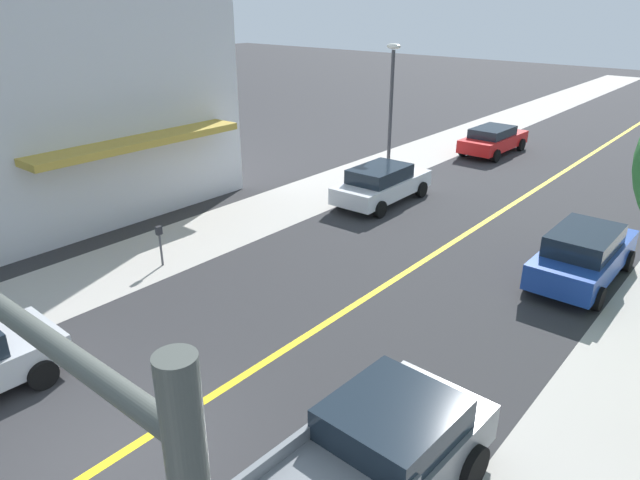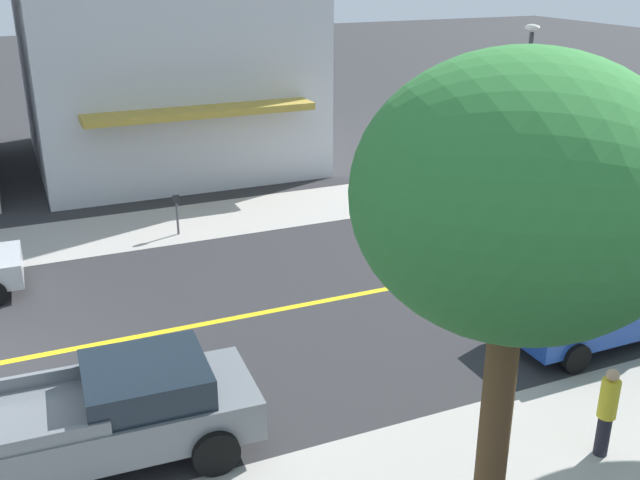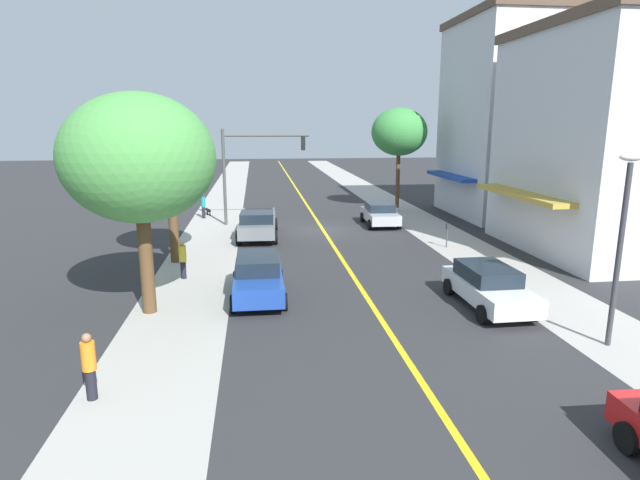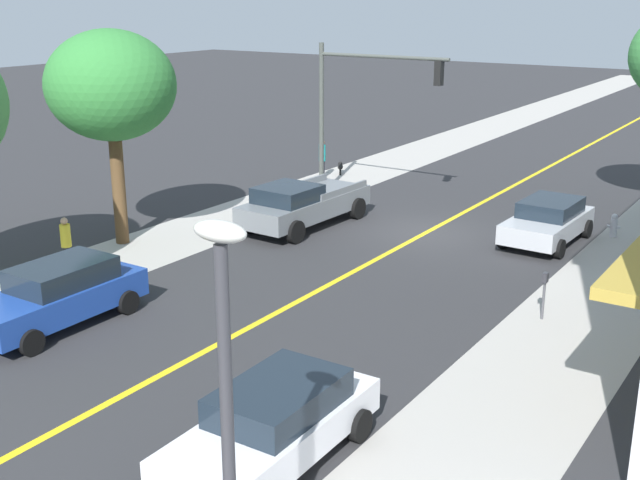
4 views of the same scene
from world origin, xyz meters
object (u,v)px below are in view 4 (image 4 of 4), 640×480
pedestrian_yellow_shirt (66,242)px  white_sedan_left_curb (274,423)px  silver_sedan_left_curb (548,220)px  grey_pickup_truck (302,204)px  traffic_light_mast (359,96)px  small_dog (340,167)px  fire_hydrant (614,225)px  parking_meter (544,289)px  street_lamp (226,397)px  street_tree_right_corner (111,87)px  blue_sedan_right_curb (58,294)px  pedestrian_teal_shirt (322,158)px

pedestrian_yellow_shirt → white_sedan_left_curb: bearing=-90.3°
silver_sedan_left_curb → grey_pickup_truck: bearing=-67.7°
traffic_light_mast → small_dog: 6.37m
pedestrian_yellow_shirt → fire_hydrant: bearing=-22.3°
fire_hydrant → parking_meter: size_ratio=0.64×
street_lamp → pedestrian_yellow_shirt: bearing=-32.5°
street_tree_right_corner → blue_sedan_right_curb: 8.31m
street_tree_right_corner → traffic_light_mast: 10.13m
fire_hydrant → parking_meter: (-0.38, 8.61, 0.44)m
street_tree_right_corner → traffic_light_mast: bearing=-111.6°
street_lamp → small_dog: 28.66m
street_lamp → pedestrian_teal_shirt: bearing=-59.0°
parking_meter → street_lamp: bearing=91.3°
white_sedan_left_curb → traffic_light_mast: bearing=-154.3°
white_sedan_left_curb → blue_sedan_right_curb: bearing=-104.5°
silver_sedan_left_curb → pedestrian_teal_shirt: (11.78, -4.05, 0.19)m
fire_hydrant → traffic_light_mast: traffic_light_mast is taller
traffic_light_mast → street_lamp: (-10.68, 20.97, -0.62)m
street_lamp → pedestrian_teal_shirt: 27.65m
white_sedan_left_curb → blue_sedan_right_curb: blue_sedan_right_curb is taller
pedestrian_yellow_shirt → small_dog: bearing=24.2°
fire_hydrant → white_sedan_left_curb: white_sedan_left_curb is taller
traffic_light_mast → fire_hydrant: bearing=3.0°
silver_sedan_left_curb → small_dog: size_ratio=6.30×
grey_pickup_truck → small_dog: (3.56, -8.28, -0.51)m
white_sedan_left_curb → blue_sedan_right_curb: (8.31, -2.05, 0.05)m
white_sedan_left_curb → silver_sedan_left_curb: 15.83m
street_lamp → pedestrian_yellow_shirt: street_lamp is taller
fire_hydrant → white_sedan_left_curb: bearing=85.3°
traffic_light_mast → blue_sedan_right_curb: bearing=-89.1°
pedestrian_yellow_shirt → traffic_light_mast: bearing=9.6°
pedestrian_teal_shirt → street_tree_right_corner: bearing=69.2°
street_tree_right_corner → silver_sedan_left_curb: bearing=-146.5°
white_sedan_left_curb → grey_pickup_truck: 15.25m
street_tree_right_corner → fire_hydrant: street_tree_right_corner is taller
silver_sedan_left_curb → grey_pickup_truck: 8.56m
pedestrian_teal_shirt → grey_pickup_truck: bearing=98.4°
parking_meter → street_tree_right_corner: bearing=5.2°
white_sedan_left_curb → pedestrian_teal_shirt: size_ratio=2.62×
street_lamp → small_dog: bearing=-60.7°
parking_meter → pedestrian_teal_shirt: size_ratio=0.72×
street_lamp → white_sedan_left_curb: size_ratio=1.24×
parking_meter → white_sedan_left_curb: (1.84, 9.16, -0.06)m
blue_sedan_right_curb → silver_sedan_left_curb: size_ratio=1.08×
blue_sedan_right_curb → fire_hydrant: bearing=148.0°
white_sedan_left_curb → grey_pickup_truck: grey_pickup_truck is taller
fire_hydrant → pedestrian_yellow_shirt: bearing=44.7°
street_lamp → white_sedan_left_curb: street_lamp is taller
grey_pickup_truck → traffic_light_mast: bearing=-173.8°
street_tree_right_corner → silver_sedan_left_curb: size_ratio=1.65×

